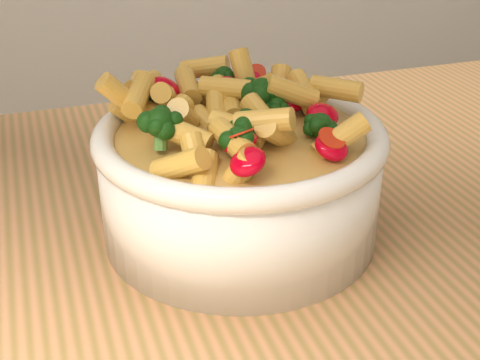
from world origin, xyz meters
name	(u,v)px	position (x,y,z in m)	size (l,w,h in m)	color
serving_bowl	(240,179)	(0.05, 0.04, 0.95)	(0.24, 0.24, 0.10)	white
pasta_salad	(240,107)	(0.05, 0.04, 1.02)	(0.19, 0.19, 0.04)	#EBB44A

